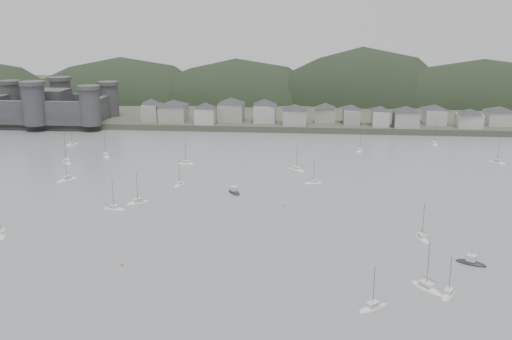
# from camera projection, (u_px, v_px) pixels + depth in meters

# --- Properties ---
(ground) EXTENTS (900.00, 900.00, 0.00)m
(ground) POSITION_uv_depth(u_px,v_px,m) (222.00, 289.00, 119.84)
(ground) COLOR slate
(ground) RESTS_ON ground
(far_shore_land) EXTENTS (900.00, 250.00, 3.00)m
(far_shore_land) POSITION_uv_depth(u_px,v_px,m) (285.00, 97.00, 403.33)
(far_shore_land) COLOR #383D2D
(far_shore_land) RESTS_ON ground
(forested_ridge) EXTENTS (851.55, 103.94, 102.57)m
(forested_ridge) POSITION_uv_depth(u_px,v_px,m) (291.00, 121.00, 381.53)
(forested_ridge) COLOR black
(forested_ridge) RESTS_ON ground
(castle) EXTENTS (66.00, 43.00, 20.00)m
(castle) POSITION_uv_depth(u_px,v_px,m) (49.00, 105.00, 301.05)
(castle) COLOR #353437
(castle) RESTS_ON far_shore_land
(waterfront_town) EXTENTS (451.48, 28.46, 12.92)m
(waterfront_town) POSITION_uv_depth(u_px,v_px,m) (375.00, 113.00, 289.41)
(waterfront_town) COLOR gray
(waterfront_town) RESTS_ON far_shore_land
(sailboat_lead) EXTENTS (7.19, 8.33, 11.49)m
(sailboat_lead) POSITION_uv_depth(u_px,v_px,m) (426.00, 288.00, 119.58)
(sailboat_lead) COLOR silver
(sailboat_lead) RESTS_ON ground
(moored_fleet) EXTENTS (212.03, 166.21, 13.63)m
(moored_fleet) POSITION_uv_depth(u_px,v_px,m) (247.00, 198.00, 179.59)
(moored_fleet) COLOR silver
(moored_fleet) RESTS_ON ground
(motor_launch_near) EXTENTS (7.37, 5.46, 3.69)m
(motor_launch_near) POSITION_uv_depth(u_px,v_px,m) (471.00, 263.00, 131.93)
(motor_launch_near) COLOR black
(motor_launch_near) RESTS_ON ground
(motor_launch_far) EXTENTS (6.01, 7.52, 3.74)m
(motor_launch_far) POSITION_uv_depth(u_px,v_px,m) (234.00, 192.00, 185.74)
(motor_launch_far) COLOR black
(motor_launch_far) RESTS_ON ground
(mooring_buoys) EXTENTS (189.69, 110.10, 0.70)m
(mooring_buoys) POSITION_uv_depth(u_px,v_px,m) (190.00, 199.00, 179.45)
(mooring_buoys) COLOR #BA763E
(mooring_buoys) RESTS_ON ground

